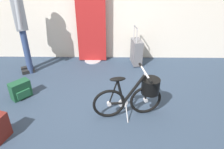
{
  "coord_description": "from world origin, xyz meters",
  "views": [
    {
      "loc": [
        0.19,
        -2.42,
        2.11
      ],
      "look_at": [
        0.15,
        0.33,
        0.55
      ],
      "focal_mm": 34.59,
      "sensor_mm": 36.0,
      "label": 1
    }
  ],
  "objects_px": {
    "visitor_near_wall": "(20,19)",
    "folding_bike_foreground": "(137,94)",
    "rolling_suitcase": "(136,52)",
    "backpack_on_floor": "(21,90)",
    "floor_banner_stand": "(91,29)"
  },
  "relations": [
    {
      "from": "folding_bike_foreground",
      "to": "rolling_suitcase",
      "type": "bearing_deg",
      "value": 85.11
    },
    {
      "from": "backpack_on_floor",
      "to": "rolling_suitcase",
      "type": "bearing_deg",
      "value": 32.31
    },
    {
      "from": "visitor_near_wall",
      "to": "rolling_suitcase",
      "type": "distance_m",
      "value": 2.34
    },
    {
      "from": "folding_bike_foreground",
      "to": "rolling_suitcase",
      "type": "height_order",
      "value": "rolling_suitcase"
    },
    {
      "from": "visitor_near_wall",
      "to": "folding_bike_foreground",
      "type": "bearing_deg",
      "value": -32.93
    },
    {
      "from": "visitor_near_wall",
      "to": "rolling_suitcase",
      "type": "bearing_deg",
      "value": 9.05
    },
    {
      "from": "folding_bike_foreground",
      "to": "floor_banner_stand",
      "type": "bearing_deg",
      "value": 114.0
    },
    {
      "from": "rolling_suitcase",
      "to": "visitor_near_wall",
      "type": "bearing_deg",
      "value": -170.95
    },
    {
      "from": "floor_banner_stand",
      "to": "folding_bike_foreground",
      "type": "bearing_deg",
      "value": -66.0
    },
    {
      "from": "floor_banner_stand",
      "to": "rolling_suitcase",
      "type": "height_order",
      "value": "floor_banner_stand"
    },
    {
      "from": "rolling_suitcase",
      "to": "floor_banner_stand",
      "type": "bearing_deg",
      "value": 171.65
    },
    {
      "from": "visitor_near_wall",
      "to": "rolling_suitcase",
      "type": "xyz_separation_m",
      "value": [
        2.18,
        0.35,
        -0.79
      ]
    },
    {
      "from": "folding_bike_foreground",
      "to": "rolling_suitcase",
      "type": "xyz_separation_m",
      "value": [
        0.14,
        1.66,
        -0.07
      ]
    },
    {
      "from": "floor_banner_stand",
      "to": "visitor_near_wall",
      "type": "bearing_deg",
      "value": -158.48
    },
    {
      "from": "folding_bike_foreground",
      "to": "rolling_suitcase",
      "type": "distance_m",
      "value": 1.67
    }
  ]
}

